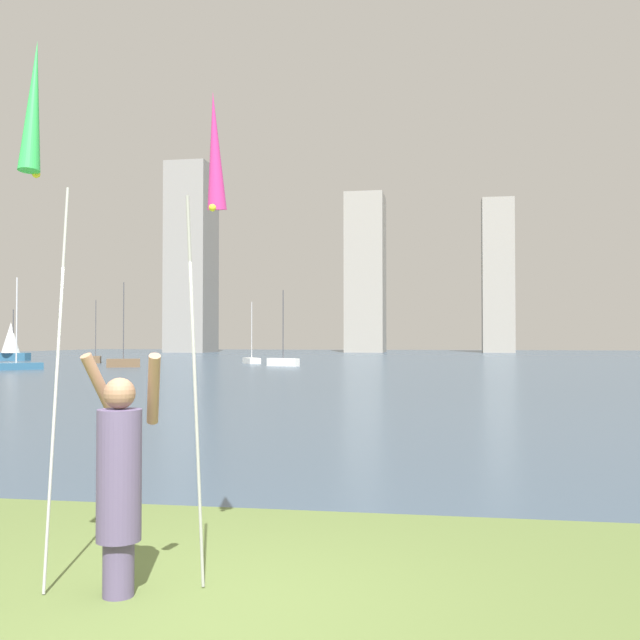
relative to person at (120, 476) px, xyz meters
The scene contains 13 objects.
ground 50.83m from the person, 89.31° to the left, with size 120.00×138.00×0.12m.
person is the anchor object (origin of this frame).
kite_flag_left 2.69m from the person, 155.53° to the right, with size 0.16×0.66×4.15m.
kite_flag_right 2.56m from the person, 41.79° to the left, with size 0.16×0.81×3.94m.
sailboat_0 45.62m from the person, 114.42° to the left, with size 2.25×1.50×5.68m.
sailboat_2 64.84m from the person, 122.86° to the left, with size 3.19×1.73×4.48m.
sailboat_3 51.88m from the person, 103.80° to the left, with size 1.80×2.17×4.74m.
sailboat_4 55.15m from the person, 116.62° to the left, with size 1.47×2.11×4.96m.
sailboat_7 46.11m from the person, 100.96° to the left, with size 2.48×1.53×5.29m.
sailboat_8 43.76m from the person, 122.80° to the left, with size 2.66×2.71×5.69m.
skyline_tower_0 99.17m from the person, 109.16° to the left, with size 5.66×7.04×25.95m.
skyline_tower_1 98.01m from the person, 95.05° to the left, with size 5.26×6.36×21.82m.
skyline_tower_2 98.83m from the person, 84.54° to the left, with size 4.23×3.64×20.85m.
Camera 1 is at (1.82, -5.16, 1.93)m, focal length 41.83 mm.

